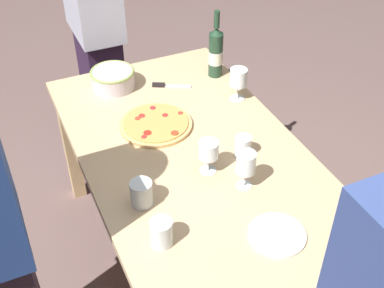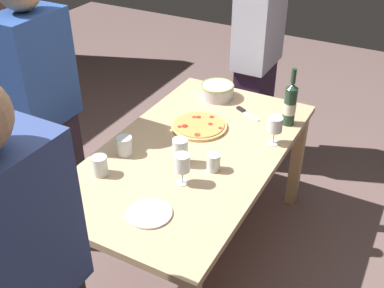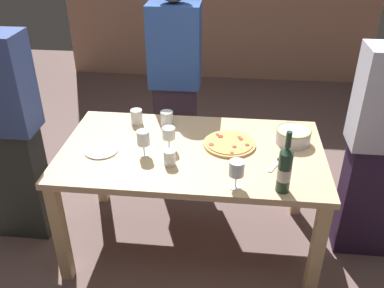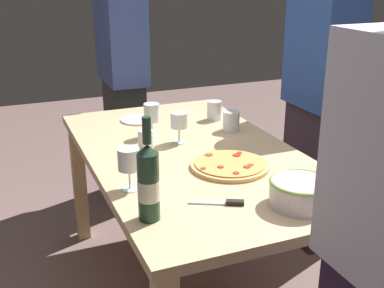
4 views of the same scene
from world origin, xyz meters
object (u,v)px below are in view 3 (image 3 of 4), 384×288
(wine_bottle, at_px, (285,169))
(person_guest_left, at_px, (384,142))
(cup_spare, at_px, (167,119))
(person_guest_right, at_px, (3,126))
(cup_amber, at_px, (137,117))
(pizza, at_px, (229,144))
(pizza_knife, at_px, (278,161))
(dining_table, at_px, (192,162))
(wine_glass_by_bottle, at_px, (169,134))
(side_plate, at_px, (101,150))
(wine_glass_far_left, at_px, (237,169))
(person_host, at_px, (175,81))
(wine_glass_near_pizza, at_px, (143,139))
(serving_bowl, at_px, (293,135))
(cup_ceramic, at_px, (170,158))

(wine_bottle, xyz_separation_m, person_guest_left, (0.63, 0.45, -0.06))
(cup_spare, height_order, person_guest_right, person_guest_right)
(cup_amber, bearing_deg, person_guest_left, -7.83)
(pizza, distance_m, wine_bottle, 0.54)
(pizza_knife, bearing_deg, dining_table, 169.89)
(wine_glass_by_bottle, bearing_deg, side_plate, -169.97)
(wine_glass_far_left, distance_m, person_guest_right, 1.51)
(wine_glass_by_bottle, distance_m, person_host, 0.84)
(pizza, height_order, side_plate, pizza)
(wine_glass_near_pizza, bearing_deg, wine_glass_far_left, -25.87)
(wine_bottle, distance_m, person_guest_left, 0.77)
(wine_bottle, bearing_deg, dining_table, 144.72)
(dining_table, xyz_separation_m, wine_glass_far_left, (0.27, -0.36, 0.21))
(pizza_knife, bearing_deg, person_guest_right, 176.75)
(wine_glass_by_bottle, height_order, pizza_knife, wine_glass_by_bottle)
(serving_bowl, xyz_separation_m, wine_glass_by_bottle, (-0.76, -0.16, 0.05))
(side_plate, bearing_deg, pizza, 11.33)
(dining_table, bearing_deg, cup_spare, 124.31)
(serving_bowl, distance_m, wine_glass_far_left, 0.62)
(dining_table, distance_m, wine_glass_by_bottle, 0.24)
(pizza_knife, distance_m, person_guest_right, 1.71)
(wine_bottle, distance_m, person_host, 1.40)
(cup_amber, relative_size, pizza_knife, 0.55)
(serving_bowl, relative_size, person_guest_right, 0.13)
(wine_bottle, relative_size, pizza_knife, 1.90)
(wine_glass_far_left, relative_size, person_guest_left, 0.10)
(dining_table, height_order, cup_spare, cup_spare)
(dining_table, height_order, wine_bottle, wine_bottle)
(pizza_knife, xyz_separation_m, person_host, (-0.73, 0.92, 0.09))
(wine_bottle, bearing_deg, person_guest_right, 167.81)
(cup_amber, bearing_deg, wine_glass_near_pizza, -71.54)
(wine_glass_near_pizza, height_order, pizza_knife, wine_glass_near_pizza)
(person_guest_left, bearing_deg, pizza_knife, 11.53)
(pizza, height_order, wine_glass_far_left, wine_glass_far_left)
(cup_ceramic, bearing_deg, wine_glass_far_left, -25.49)
(wine_glass_far_left, height_order, person_host, person_host)
(wine_glass_by_bottle, bearing_deg, cup_ceramic, -79.84)
(wine_bottle, xyz_separation_m, side_plate, (-1.06, 0.28, -0.13))
(person_guest_left, bearing_deg, cup_amber, -12.11)
(wine_glass_far_left, relative_size, cup_ceramic, 1.77)
(wine_bottle, height_order, wine_glass_far_left, wine_bottle)
(pizza_knife, bearing_deg, wine_glass_by_bottle, 172.66)
(pizza_knife, relative_size, person_guest_left, 0.11)
(cup_spare, distance_m, person_guest_right, 1.03)
(cup_ceramic, distance_m, person_guest_left, 1.28)
(serving_bowl, distance_m, cup_amber, 1.04)
(pizza, xyz_separation_m, serving_bowl, (0.39, 0.07, 0.04))
(person_guest_right, bearing_deg, person_guest_left, 2.22)
(wine_bottle, bearing_deg, cup_ceramic, 163.61)
(dining_table, relative_size, person_guest_right, 0.96)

